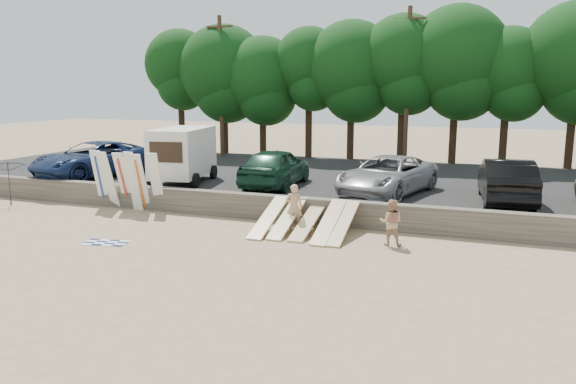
% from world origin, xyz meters
% --- Properties ---
extents(ground, '(120.00, 120.00, 0.00)m').
position_xyz_m(ground, '(0.00, 0.00, 0.00)').
color(ground, tan).
rests_on(ground, ground).
extents(seawall, '(44.00, 0.50, 1.00)m').
position_xyz_m(seawall, '(0.00, 3.00, 0.50)').
color(seawall, '#6B6356').
rests_on(seawall, ground).
extents(parking_lot, '(44.00, 14.50, 0.70)m').
position_xyz_m(parking_lot, '(0.00, 10.50, 0.35)').
color(parking_lot, '#282828').
rests_on(parking_lot, ground).
extents(treeline, '(32.61, 6.05, 9.24)m').
position_xyz_m(treeline, '(0.25, 17.58, 6.53)').
color(treeline, '#382616').
rests_on(treeline, parking_lot).
extents(utility_poles, '(25.80, 0.26, 9.00)m').
position_xyz_m(utility_poles, '(2.00, 16.00, 5.43)').
color(utility_poles, '#473321').
rests_on(utility_poles, parking_lot).
extents(box_trailer, '(2.89, 4.36, 2.59)m').
position_xyz_m(box_trailer, '(-6.95, 6.00, 2.15)').
color(box_trailer, silver).
rests_on(box_trailer, parking_lot).
extents(car_0, '(4.42, 6.92, 1.78)m').
position_xyz_m(car_0, '(-12.17, 5.93, 1.59)').
color(car_0, '#15254C').
rests_on(car_0, parking_lot).
extents(car_1, '(2.34, 5.33, 1.79)m').
position_xyz_m(car_1, '(-2.40, 6.51, 1.59)').
color(car_1, '#143928').
rests_on(car_1, parking_lot).
extents(car_2, '(4.05, 6.27, 1.61)m').
position_xyz_m(car_2, '(2.74, 6.50, 1.50)').
color(car_2, '#96969A').
rests_on(car_2, parking_lot).
extents(car_3, '(2.34, 5.43, 1.74)m').
position_xyz_m(car_3, '(7.50, 6.33, 1.57)').
color(car_3, black).
rests_on(car_3, parking_lot).
extents(surfboard_upright_0, '(0.53, 0.66, 2.55)m').
position_xyz_m(surfboard_upright_0, '(-9.09, 2.61, 1.27)').
color(surfboard_upright_0, white).
rests_on(surfboard_upright_0, ground).
extents(surfboard_upright_1, '(0.60, 0.81, 2.52)m').
position_xyz_m(surfboard_upright_1, '(-8.53, 2.48, 1.26)').
color(surfboard_upright_1, white).
rests_on(surfboard_upright_1, ground).
extents(surfboard_upright_2, '(0.54, 0.85, 2.50)m').
position_xyz_m(surfboard_upright_2, '(-7.85, 2.61, 1.25)').
color(surfboard_upright_2, white).
rests_on(surfboard_upright_2, ground).
extents(surfboard_upright_3, '(0.56, 0.61, 2.56)m').
position_xyz_m(surfboard_upright_3, '(-7.27, 2.48, 1.28)').
color(surfboard_upright_3, white).
rests_on(surfboard_upright_3, ground).
extents(surfboard_upright_4, '(0.58, 0.88, 2.50)m').
position_xyz_m(surfboard_upright_4, '(-6.92, 2.48, 1.25)').
color(surfboard_upright_4, white).
rests_on(surfboard_upright_4, ground).
extents(surfboard_upright_5, '(0.53, 0.68, 2.54)m').
position_xyz_m(surfboard_upright_5, '(-6.24, 2.65, 1.27)').
color(surfboard_upright_5, white).
rests_on(surfboard_upright_5, ground).
extents(surfboard_low_0, '(0.56, 2.86, 1.05)m').
position_xyz_m(surfboard_low_0, '(-0.60, 1.33, 0.53)').
color(surfboard_low_0, '#D6C087').
rests_on(surfboard_low_0, ground).
extents(surfboard_low_1, '(0.56, 2.87, 1.02)m').
position_xyz_m(surfboard_low_1, '(0.07, 1.50, 0.51)').
color(surfboard_low_1, '#D6C087').
rests_on(surfboard_low_1, ground).
extents(surfboard_low_2, '(0.56, 2.91, 0.86)m').
position_xyz_m(surfboard_low_2, '(0.84, 1.59, 0.43)').
color(surfboard_low_2, '#D6C087').
rests_on(surfboard_low_2, ground).
extents(surfboard_low_3, '(0.56, 2.85, 1.08)m').
position_xyz_m(surfboard_low_3, '(1.68, 1.37, 0.54)').
color(surfboard_low_3, '#D6C087').
rests_on(surfboard_low_3, ground).
extents(surfboard_low_4, '(0.56, 2.86, 1.05)m').
position_xyz_m(surfboard_low_4, '(2.16, 1.44, 0.52)').
color(surfboard_low_4, '#D6C087').
rests_on(surfboard_low_4, ground).
extents(beachgoer_a, '(0.71, 0.56, 1.72)m').
position_xyz_m(beachgoer_a, '(0.22, 1.80, 0.86)').
color(beachgoer_a, tan).
rests_on(beachgoer_a, ground).
extents(beachgoer_b, '(0.81, 0.66, 1.57)m').
position_xyz_m(beachgoer_b, '(3.93, 1.01, 0.78)').
color(beachgoer_b, tan).
rests_on(beachgoer_b, ground).
extents(cooler, '(0.43, 0.37, 0.32)m').
position_xyz_m(cooler, '(1.28, 2.40, 0.16)').
color(cooler, green).
rests_on(cooler, ground).
extents(gear_bag, '(0.37, 0.34, 0.22)m').
position_xyz_m(gear_bag, '(1.89, 2.35, 0.11)').
color(gear_bag, orange).
rests_on(gear_bag, ground).
extents(beach_towel, '(1.75, 1.75, 0.00)m').
position_xyz_m(beach_towel, '(-5.18, -2.09, 0.01)').
color(beach_towel, white).
rests_on(beach_towel, ground).
extents(beach_umbrella, '(3.14, 3.14, 2.02)m').
position_xyz_m(beach_umbrella, '(-13.17, 1.53, 1.01)').
color(beach_umbrella, black).
rests_on(beach_umbrella, ground).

